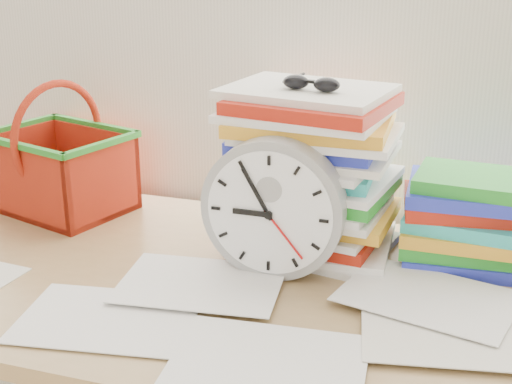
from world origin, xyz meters
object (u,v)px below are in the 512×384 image
at_px(desk, 220,314).
at_px(basket, 60,148).
at_px(clock, 273,209).
at_px(paper_stack, 311,171).
at_px(book_stack, 471,218).

distance_m(desk, basket, 0.54).
distance_m(desk, clock, 0.22).
relative_size(desk, paper_stack, 4.43).
xyz_separation_m(desk, basket, (-0.45, 0.21, 0.22)).
height_order(desk, basket, basket).
relative_size(desk, clock, 5.53).
height_order(paper_stack, clock, paper_stack).
distance_m(clock, basket, 0.56).
xyz_separation_m(clock, basket, (-0.53, 0.17, 0.01)).
xyz_separation_m(desk, clock, (0.09, 0.04, 0.20)).
height_order(clock, basket, basket).
bearing_deg(clock, desk, -155.35).
xyz_separation_m(desk, paper_stack, (0.12, 0.18, 0.23)).
bearing_deg(book_stack, basket, 179.81).
distance_m(paper_stack, basket, 0.57).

